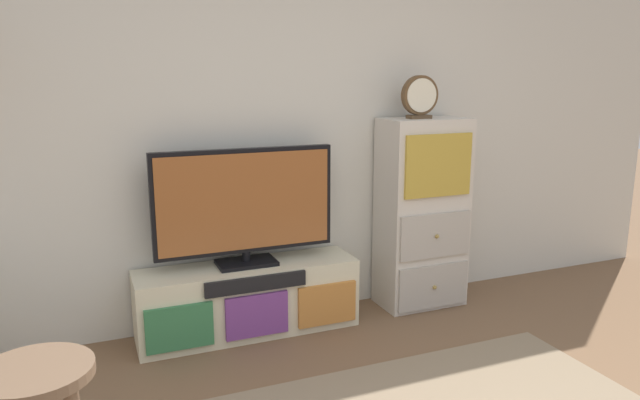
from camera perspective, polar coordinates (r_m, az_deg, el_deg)
The scene contains 5 objects.
back_wall at distance 3.80m, azimuth -4.12°, elevation 8.55°, with size 6.40×0.12×2.70m, color beige.
media_console at distance 3.71m, azimuth -6.98°, elevation -9.58°, with size 1.36×0.38×0.44m.
television at distance 3.56m, azimuth -7.34°, elevation -0.39°, with size 1.11×0.22×0.72m.
side_cabinet at distance 4.08m, azimuth 9.93°, elevation -1.32°, with size 0.58×0.38×1.30m.
desk_clock at distance 3.93m, azimuth 9.71°, elevation 9.87°, with size 0.26×0.08×0.28m.
Camera 1 is at (-1.19, -1.14, 1.59)m, focal length 32.81 mm.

